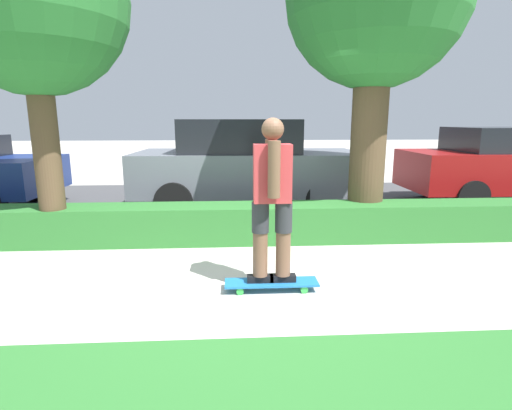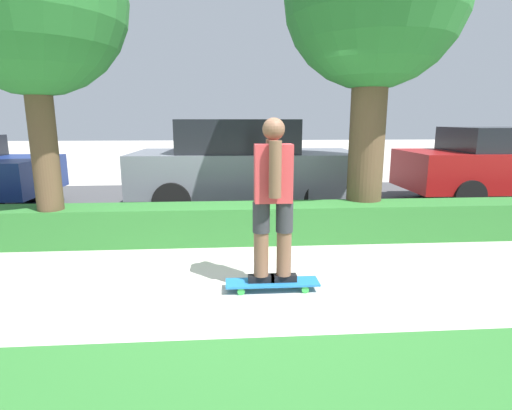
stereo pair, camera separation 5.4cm
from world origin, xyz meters
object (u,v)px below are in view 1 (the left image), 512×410
Objects in this scene: skater_person at (272,198)px; tree_mid at (376,2)px; skateboard at (271,283)px; tree_near at (30,0)px; parked_car_middle at (246,164)px.

skater_person is 0.35× the size of tree_mid.
tree_near is (-2.76, 1.58, 3.00)m from skateboard.
tree_near is at bearing 150.19° from skateboard.
tree_near is at bearing 150.19° from skater_person.
skateboard is 0.87m from skater_person.
tree_mid reaches higher than parked_car_middle.
skater_person is at bearing -128.86° from tree_mid.
skateboard is 4.03m from tree_mid.
tree_mid is at bearing -45.55° from parked_car_middle.
skater_person is 0.38× the size of tree_near.
tree_near is 4.11m from parked_car_middle.
tree_near reaches higher than skateboard.
skater_person is 3.83m from parked_car_middle.
tree_near is at bearing -175.03° from tree_mid.
skater_person is 3.40m from tree_mid.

